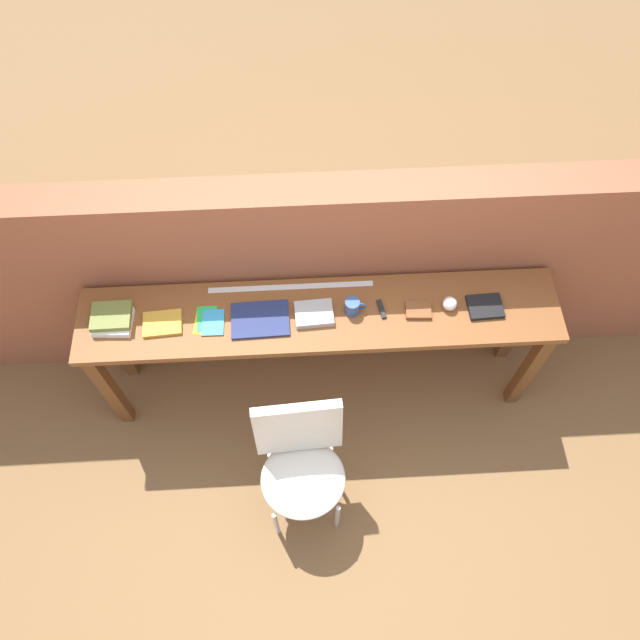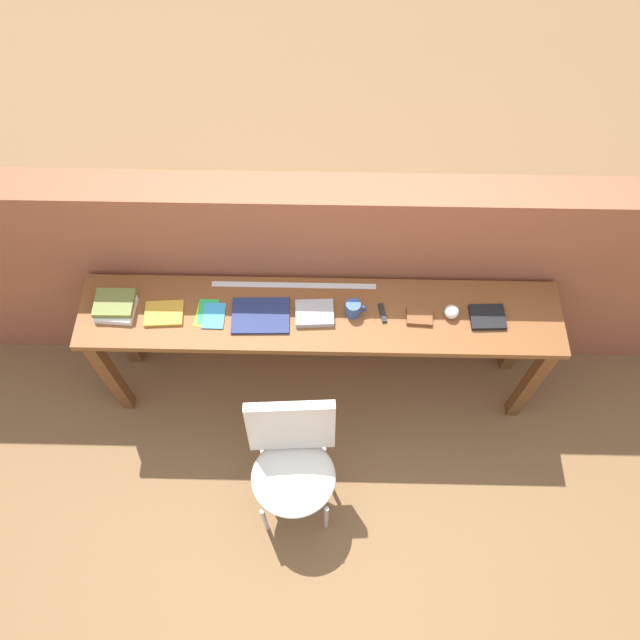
% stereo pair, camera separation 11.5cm
% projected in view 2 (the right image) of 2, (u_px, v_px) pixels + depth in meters
% --- Properties ---
extents(ground_plane, '(40.00, 40.00, 0.00)m').
position_uv_depth(ground_plane, '(319.00, 428.00, 3.82)').
color(ground_plane, brown).
extents(brick_wall_back, '(6.00, 0.20, 1.45)m').
position_uv_depth(brick_wall_back, '(321.00, 276.00, 3.51)').
color(brick_wall_back, '#935138').
rests_on(brick_wall_back, ground).
extents(sideboard, '(2.50, 0.44, 0.88)m').
position_uv_depth(sideboard, '(320.00, 327.00, 3.33)').
color(sideboard, brown).
rests_on(sideboard, ground).
extents(chair_white_moulded, '(0.47, 0.48, 0.89)m').
position_uv_depth(chair_white_moulded, '(293.00, 460.00, 3.19)').
color(chair_white_moulded, silver).
rests_on(chair_white_moulded, ground).
extents(book_stack_leftmost, '(0.20, 0.19, 0.07)m').
position_uv_depth(book_stack_leftmost, '(115.00, 306.00, 3.19)').
color(book_stack_leftmost, white).
rests_on(book_stack_leftmost, sideboard).
extents(magazine_cycling, '(0.20, 0.16, 0.02)m').
position_uv_depth(magazine_cycling, '(164.00, 313.00, 3.20)').
color(magazine_cycling, gold).
rests_on(magazine_cycling, sideboard).
extents(pamphlet_pile_colourful, '(0.16, 0.18, 0.01)m').
position_uv_depth(pamphlet_pile_colourful, '(210.00, 314.00, 3.20)').
color(pamphlet_pile_colourful, yellow).
rests_on(pamphlet_pile_colourful, sideboard).
extents(book_open_centre, '(0.30, 0.22, 0.02)m').
position_uv_depth(book_open_centre, '(261.00, 316.00, 3.19)').
color(book_open_centre, navy).
rests_on(book_open_centre, sideboard).
extents(book_grey_hardcover, '(0.20, 0.16, 0.03)m').
position_uv_depth(book_grey_hardcover, '(315.00, 313.00, 3.19)').
color(book_grey_hardcover, '#9E9EA3').
rests_on(book_grey_hardcover, sideboard).
extents(mug, '(0.11, 0.08, 0.09)m').
position_uv_depth(mug, '(354.00, 309.00, 3.17)').
color(mug, '#2D4C8C').
rests_on(mug, sideboard).
extents(multitool_folded, '(0.04, 0.11, 0.02)m').
position_uv_depth(multitool_folded, '(383.00, 313.00, 3.20)').
color(multitool_folded, black).
rests_on(multitool_folded, sideboard).
extents(leather_journal_brown, '(0.14, 0.11, 0.02)m').
position_uv_depth(leather_journal_brown, '(419.00, 317.00, 3.18)').
color(leather_journal_brown, brown).
rests_on(leather_journal_brown, sideboard).
extents(sports_ball_small, '(0.07, 0.07, 0.07)m').
position_uv_depth(sports_ball_small, '(452.00, 312.00, 3.17)').
color(sports_ball_small, silver).
rests_on(sports_ball_small, sideboard).
extents(book_repair_rightmost, '(0.18, 0.15, 0.02)m').
position_uv_depth(book_repair_rightmost, '(487.00, 317.00, 3.18)').
color(book_repair_rightmost, black).
rests_on(book_repair_rightmost, sideboard).
extents(ruler_metal_back_edge, '(0.87, 0.03, 0.00)m').
position_uv_depth(ruler_metal_back_edge, '(294.00, 285.00, 3.29)').
color(ruler_metal_back_edge, silver).
rests_on(ruler_metal_back_edge, sideboard).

